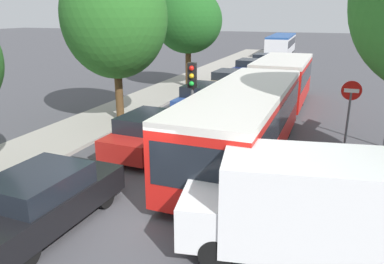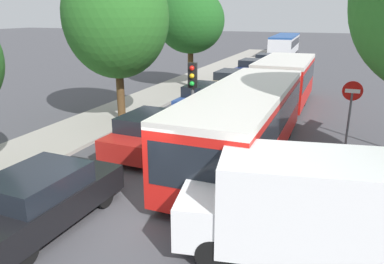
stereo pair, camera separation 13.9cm
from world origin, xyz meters
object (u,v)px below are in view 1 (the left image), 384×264
queued_car_blue (203,98)px  queued_car_navy (249,68)px  articulated_bus (264,98)px  tree_left_mid (115,17)px  city_bus_rear (281,44)px  queued_car_graphite (263,61)px  tree_left_far (189,23)px  traffic_light (192,88)px  queued_car_black (43,199)px  white_van (308,204)px  no_entry_sign (349,107)px  queued_car_tan (229,81)px  queued_car_red (149,132)px

queued_car_blue → queued_car_navy: bearing=3.4°
articulated_bus → tree_left_mid: size_ratio=2.30×
articulated_bus → city_bus_rear: bearing=-173.0°
city_bus_rear → queued_car_graphite: city_bus_rear is taller
tree_left_far → queued_car_graphite: bearing=75.7°
city_bus_rear → queued_car_blue: city_bus_rear is taller
traffic_light → queued_car_black: bearing=-25.3°
tree_left_mid → city_bus_rear: bearing=84.8°
queued_car_navy → tree_left_far: (-2.81, -6.38, 3.74)m
queued_car_blue → white_van: 12.60m
queued_car_navy → no_entry_sign: no_entry_sign is taller
tree_left_mid → tree_left_far: tree_left_mid is taller
queued_car_graphite → tree_left_far: bearing=167.7°
city_bus_rear → queued_car_tan: 24.45m
queued_car_red → tree_left_mid: (-3.20, 3.15, 4.16)m
queued_car_navy → queued_car_graphite: 5.40m
queued_car_black → traffic_light: size_ratio=1.29×
queued_car_red → traffic_light: size_ratio=1.29×
queued_car_navy → tree_left_far: tree_left_far is taller
city_bus_rear → queued_car_red: size_ratio=2.65×
traffic_light → no_entry_sign: 5.74m
articulated_bus → white_van: bearing=16.4°
articulated_bus → queued_car_graphite: bearing=-169.1°
queued_car_tan → city_bus_rear: bearing=2.0°
no_entry_sign → tree_left_mid: tree_left_mid is taller
queued_car_black → queued_car_graphite: size_ratio=1.08×
queued_car_red → no_entry_sign: no_entry_sign is taller
no_entry_sign → tree_left_mid: bearing=-95.4°
queued_car_tan → tree_left_mid: (-3.01, -8.81, 4.18)m
traffic_light → no_entry_sign: bearing=95.4°
articulated_bus → queued_car_blue: size_ratio=4.00×
white_van → no_entry_sign: bearing=-107.7°
queued_car_blue → articulated_bus: bearing=-118.4°
queued_car_black → queued_car_blue: 12.12m
articulated_bus → queued_car_black: bearing=-19.3°
queued_car_graphite → white_van: (6.27, -28.69, 0.54)m
city_bus_rear → no_entry_sign: no_entry_sign is taller
city_bus_rear → no_entry_sign: 34.96m
articulated_bus → queued_car_graphite: 20.19m
queued_car_black → queued_car_blue: bearing=2.3°
tree_left_far → queued_car_black: bearing=-80.1°
queued_car_tan → white_van: white_van is taller
queued_car_black → queued_car_navy: size_ratio=1.03×
articulated_bus → queued_car_tan: bearing=-153.7°
traffic_light → queued_car_graphite: bearing=172.5°
queued_car_graphite → no_entry_sign: (7.13, -21.90, 1.17)m
white_van → traffic_light: traffic_light is taller
queued_car_navy → white_van: 24.18m
queued_car_red → traffic_light: (1.55, 0.53, 1.74)m
queued_car_navy → tree_left_mid: size_ratio=0.55×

